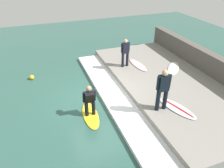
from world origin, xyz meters
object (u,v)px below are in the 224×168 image
Objects in this scene: surfboard_riding at (90,115)px; surfer_riding at (89,99)px; surfboard_spare at (173,68)px; surfer_waiting_far at (125,51)px; surfboard_waiting_near at (177,108)px; surfer_waiting_near at (163,88)px; surfboard_waiting_far at (138,65)px; marker_buoy at (32,77)px.

surfer_riding is at bearing 90.00° from surfboard_riding.
surfer_waiting_far is at bearing 152.55° from surfboard_spare.
surfboard_waiting_near is 4.38m from surfer_waiting_far.
surfer_waiting_far is at bearing 95.61° from surfboard_waiting_near.
surfboard_waiting_near is at bearing -20.77° from surfboard_riding.
surfboard_waiting_far is (0.94, 3.91, -0.94)m from surfer_waiting_near.
surfboard_waiting_far reaches higher than marker_buoy.
surfer_riding is at bearing -62.42° from marker_buoy.
surfer_waiting_far is (2.81, 3.05, 0.44)m from surfer_riding.
surfer_waiting_far is at bearing 87.01° from surfer_waiting_near.
marker_buoy is (-4.68, 5.00, -1.23)m from surfer_waiting_near.
surfboard_riding is 1.38× the size of surfer_riding.
surfer_waiting_far reaches higher than surfboard_waiting_far.
surfer_riding reaches higher than surfboard_riding.
surfboard_waiting_far is (0.72, -0.15, -0.83)m from surfer_waiting_far.
surfer_waiting_near is (2.60, -1.01, 1.32)m from surfboard_riding.
surfboard_waiting_far is at bearing 76.55° from surfer_waiting_near.
surfboard_riding is 4.50m from marker_buoy.
surfer_waiting_near is at bearing -21.29° from surfer_riding.
surfer_waiting_far is at bearing -10.83° from marker_buoy.
surfboard_spare is at bearing 58.21° from surfboard_waiting_near.
surfer_riding is (0.00, 0.00, 0.77)m from surfboard_riding.
surfer_waiting_far is at bearing 47.34° from surfer_riding.
surfer_waiting_near is 3.93m from surfboard_spare.
surfboard_riding is 1.07× the size of surfer_waiting_near.
surfboard_waiting_near is 4.14m from surfboard_waiting_far.
surfboard_waiting_near is (3.23, -1.23, 0.38)m from surfboard_riding.
surfer_riding is 0.87× the size of surfer_waiting_far.
surfer_waiting_near reaches higher than surfer_riding.
surfer_waiting_near is 0.94× the size of surfboard_waiting_near.
surfboard_waiting_far is 1.05× the size of surfboard_spare.
surfer_riding is 4.17m from surfer_waiting_far.
marker_buoy is (-5.31, 5.21, -0.29)m from surfboard_waiting_near.
surfer_waiting_far is at bearing 47.34° from surfboard_riding.
surfer_riding is 5.45× the size of marker_buoy.
surfboard_waiting_far is 1.92m from surfboard_spare.
surfboard_waiting_near is 1.20× the size of surfer_waiting_far.
marker_buoy is (-4.89, 0.94, -1.12)m from surfer_waiting_far.
surfboard_riding is at bearing -62.42° from marker_buoy.
surfer_waiting_far reaches higher than surfer_riding.
surfboard_waiting_near is 3.61m from surfboard_spare.
surfboard_riding is 0.77m from surfer_riding.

